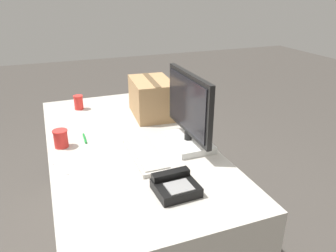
# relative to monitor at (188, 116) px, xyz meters

# --- Properties ---
(ground_plane) EXTENTS (12.00, 12.00, 0.00)m
(ground_plane) POSITION_rel_monitor_xyz_m (-0.19, -0.32, -0.92)
(ground_plane) COLOR #47423D
(office_desk) EXTENTS (1.80, 0.90, 0.73)m
(office_desk) POSITION_rel_monitor_xyz_m (-0.19, -0.32, -0.55)
(office_desk) COLOR beige
(office_desk) RESTS_ON ground_plane
(monitor) EXTENTS (0.52, 0.21, 0.43)m
(monitor) POSITION_rel_monitor_xyz_m (0.00, 0.00, 0.00)
(monitor) COLOR white
(monitor) RESTS_ON office_desk
(keyboard) EXTENTS (0.43, 0.17, 0.03)m
(keyboard) POSITION_rel_monitor_xyz_m (0.05, -0.27, -0.17)
(keyboard) COLOR beige
(keyboard) RESTS_ON office_desk
(desk_phone) EXTENTS (0.18, 0.19, 0.08)m
(desk_phone) POSITION_rel_monitor_xyz_m (0.41, -0.24, -0.15)
(desk_phone) COLOR black
(desk_phone) RESTS_ON office_desk
(paper_cup_left) EXTENTS (0.07, 0.07, 0.11)m
(paper_cup_left) POSITION_rel_monitor_xyz_m (-0.84, -0.52, -0.13)
(paper_cup_left) COLOR red
(paper_cup_left) RESTS_ON office_desk
(paper_cup_right) EXTENTS (0.08, 0.08, 0.10)m
(paper_cup_right) POSITION_rel_monitor_xyz_m (-0.24, -0.69, -0.13)
(paper_cup_right) COLOR red
(paper_cup_right) RESTS_ON office_desk
(spoon) EXTENTS (0.16, 0.08, 0.00)m
(spoon) POSITION_rel_monitor_xyz_m (-0.01, -0.73, -0.18)
(spoon) COLOR silver
(spoon) RESTS_ON office_desk
(cardboard_box) EXTENTS (0.41, 0.29, 0.26)m
(cardboard_box) POSITION_rel_monitor_xyz_m (-0.54, -0.04, -0.05)
(cardboard_box) COLOR tan
(cardboard_box) RESTS_ON office_desk
(pen_marker) EXTENTS (0.13, 0.01, 0.01)m
(pen_marker) POSITION_rel_monitor_xyz_m (-0.29, -0.55, -0.18)
(pen_marker) COLOR #198C33
(pen_marker) RESTS_ON office_desk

